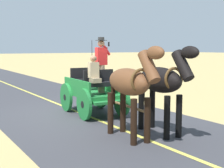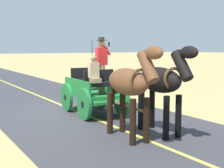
{
  "view_description": "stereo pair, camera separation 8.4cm",
  "coord_description": "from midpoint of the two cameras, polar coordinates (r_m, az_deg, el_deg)",
  "views": [
    {
      "loc": [
        4.54,
        9.59,
        2.18
      ],
      "look_at": [
        -0.35,
        1.71,
        1.1
      ],
      "focal_mm": 50.63,
      "sensor_mm": 36.0,
      "label": 1
    },
    {
      "loc": [
        4.47,
        9.63,
        2.18
      ],
      "look_at": [
        -0.35,
        1.71,
        1.1
      ],
      "focal_mm": 50.63,
      "sensor_mm": 36.0,
      "label": 2
    }
  ],
  "objects": [
    {
      "name": "road_surface",
      "position": [
        10.84,
        -6.59,
        -4.98
      ],
      "size": [
        5.5,
        160.0,
        0.01
      ],
      "primitive_type": "cube",
      "color": "#38383D",
      "rests_on": "ground"
    },
    {
      "name": "horse_drawn_carriage",
      "position": [
        10.33,
        -3.51,
        -0.96
      ],
      "size": [
        1.55,
        4.52,
        2.5
      ],
      "color": "#1E7233",
      "rests_on": "ground"
    },
    {
      "name": "horse_near_side",
      "position": [
        7.91,
        8.79,
        0.35
      ],
      "size": [
        0.65,
        2.13,
        2.21
      ],
      "color": "black",
      "rests_on": "ground"
    },
    {
      "name": "road_centre_stripe",
      "position": [
        10.84,
        -6.59,
        -4.96
      ],
      "size": [
        0.12,
        160.0,
        0.0
      ],
      "primitive_type": "cube",
      "color": "#DBCC4C",
      "rests_on": "road_surface"
    },
    {
      "name": "ground_plane",
      "position": [
        10.84,
        -6.59,
        -5.0
      ],
      "size": [
        200.0,
        200.0,
        0.0
      ],
      "primitive_type": "plane",
      "color": "tan"
    },
    {
      "name": "horse_off_side",
      "position": [
        7.4,
        3.07,
        -0.02
      ],
      "size": [
        0.65,
        2.13,
        2.21
      ],
      "color": "brown",
      "rests_on": "ground"
    }
  ]
}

